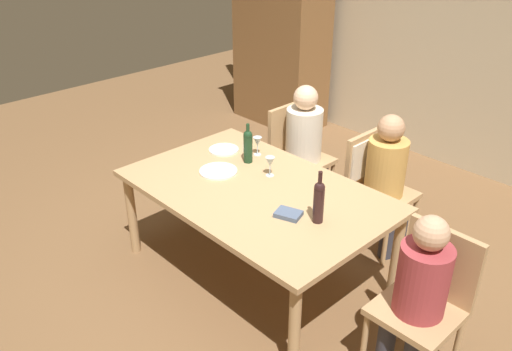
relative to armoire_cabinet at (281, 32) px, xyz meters
The scene contains 17 objects.
ground_plane 3.28m from the armoire_cabinet, 49.05° to the right, with size 10.00×10.00×0.00m, color brown.
rear_room_partition 2.09m from the armoire_cabinet, 12.54° to the left, with size 6.40×0.12×2.70m, color beige.
armoire_cabinet is the anchor object (origin of this frame).
dining_table 3.12m from the armoire_cabinet, 49.05° to the right, with size 1.85×1.16×0.72m.
chair_far_left 2.12m from the armoire_cabinet, 42.02° to the right, with size 0.44×0.44×0.92m.
chair_right_end 4.05m from the armoire_cabinet, 34.01° to the right, with size 0.44×0.44×0.92m.
chair_far_right 2.74m from the armoire_cabinet, 30.62° to the right, with size 0.46×0.44×0.92m.
person_woman_host 2.18m from the armoire_cabinet, 39.99° to the right, with size 0.36×0.31×1.14m.
person_man_bearded 4.10m from the armoire_cabinet, 35.32° to the right, with size 0.28×0.33×1.09m.
person_man_guest 2.85m from the armoire_cabinet, 29.07° to the right, with size 0.35×0.30×1.12m.
wine_bottle_tall_green 2.69m from the armoire_cabinet, 51.18° to the right, with size 0.07×0.07×0.31m.
wine_bottle_dark_red 3.50m from the armoire_cabinet, 42.12° to the right, with size 0.07×0.07×0.35m.
wine_glass_near_left 2.57m from the armoire_cabinet, 49.96° to the right, with size 0.07×0.07×0.15m.
wine_glass_centre 2.91m from the armoire_cabinet, 47.43° to the right, with size 0.07×0.07×0.15m.
dinner_plate_host 2.91m from the armoire_cabinet, 54.99° to the right, with size 0.28×0.28×0.01m, color white.
dinner_plate_guest_left 2.55m from the armoire_cabinet, 56.21° to the right, with size 0.24×0.24×0.01m, color white.
folded_napkin 3.45m from the armoire_cabinet, 45.07° to the right, with size 0.16×0.12×0.03m, color #4C5B75.
Camera 1 is at (2.32, -2.20, 2.52)m, focal length 37.20 mm.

